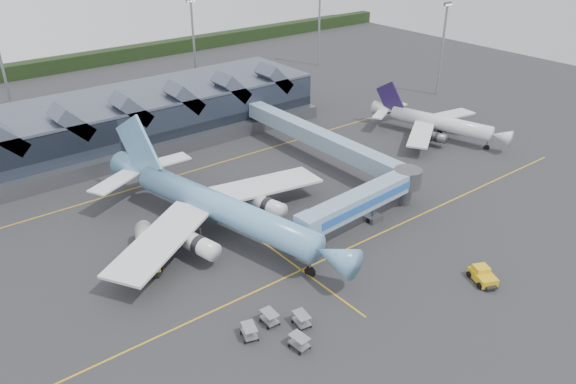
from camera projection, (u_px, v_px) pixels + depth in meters
ground at (266, 244)px, 79.87m from camera, size 260.00×260.00×0.00m
taxi_stripes at (228, 217)px, 86.87m from camera, size 120.00×60.00×0.01m
tree_line_far at (34, 69)px, 155.93m from camera, size 260.00×4.00×4.00m
terminal at (100, 126)px, 108.00m from camera, size 90.00×22.25×12.52m
light_masts at (179, 52)px, 129.52m from camera, size 132.40×42.56×22.45m
main_airliner at (216, 206)px, 80.88m from camera, size 39.25×45.89×14.88m
regional_jet at (436, 122)px, 114.89m from camera, size 26.34×29.34×10.20m
jet_bridge at (370, 197)px, 83.15m from camera, size 25.41×5.54×6.22m
fuel_truck at (146, 246)px, 75.73m from camera, size 5.97×10.58×3.59m
pushback_tug at (483, 276)px, 71.77m from camera, size 3.79×4.63×1.86m
baggage_carts at (280, 327)px, 63.05m from camera, size 7.89×7.56×1.57m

